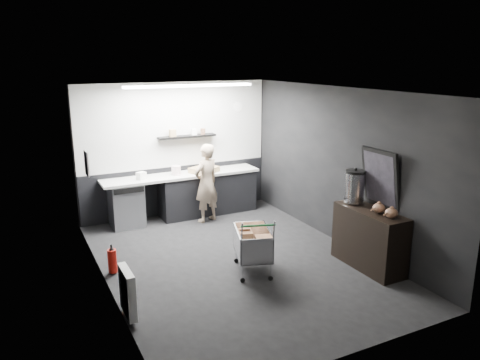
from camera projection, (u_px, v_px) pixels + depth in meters
name	position (u px, v px, depth m)	size (l,w,h in m)	color
floor	(236.00, 261.00, 7.50)	(5.50, 5.50, 0.00)	black
ceiling	(235.00, 90.00, 6.82)	(5.50, 5.50, 0.00)	white
wall_back	(176.00, 149.00, 9.53)	(5.50, 5.50, 0.00)	black
wall_front	(354.00, 241.00, 4.79)	(5.50, 5.50, 0.00)	black
wall_left	(102.00, 197.00, 6.29)	(5.50, 5.50, 0.00)	black
wall_right	(340.00, 167.00, 8.03)	(5.50, 5.50, 0.00)	black
kitchen_wall_panel	(175.00, 125.00, 9.39)	(3.95, 0.02, 1.70)	silver
dado_panel	(178.00, 190.00, 9.73)	(3.95, 0.02, 1.00)	black
floating_shelf	(187.00, 136.00, 9.44)	(1.20, 0.22, 0.04)	black
wall_clock	(238.00, 107.00, 9.91)	(0.20, 0.20, 0.03)	white
poster	(86.00, 163.00, 7.37)	(0.02, 0.30, 0.40)	silver
poster_red_band	(86.00, 159.00, 7.35)	(0.01, 0.22, 0.10)	#B51618
radiator	(127.00, 292.00, 5.79)	(0.10, 0.50, 0.60)	white
ceiling_strip	(190.00, 86.00, 8.42)	(2.40, 0.20, 0.04)	white
prep_counter	(189.00, 194.00, 9.54)	(3.20, 0.61, 0.90)	black
person	(206.00, 183.00, 9.15)	(0.57, 0.37, 1.56)	beige
shopping_cart	(253.00, 245.00, 7.04)	(0.74, 0.98, 0.91)	silver
sideboard	(369.00, 231.00, 7.19)	(0.53, 1.23, 1.85)	black
fire_extinguisher	(112.00, 260.00, 7.03)	(0.13, 0.13, 0.45)	#B3140B
cardboard_box	(204.00, 170.00, 9.51)	(0.53, 0.40, 0.11)	#A28556
pink_tub	(176.00, 170.00, 9.29)	(0.18, 0.18, 0.18)	beige
white_container	(141.00, 176.00, 8.94)	(0.16, 0.13, 0.14)	white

